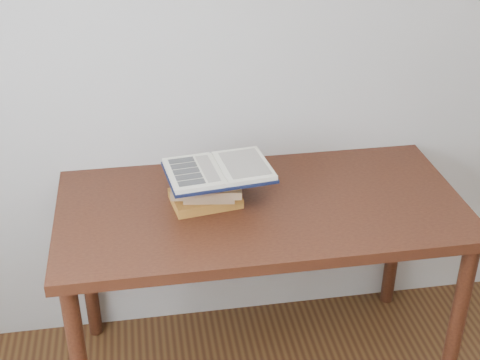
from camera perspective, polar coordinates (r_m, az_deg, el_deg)
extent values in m
cube|color=#BBB9B1|center=(2.61, 2.20, 11.73)|extent=(3.50, 0.04, 2.60)
cube|color=#492312|center=(2.49, 1.82, -2.40)|extent=(1.50, 0.75, 0.04)
cylinder|color=#492312|center=(2.69, 17.96, -11.84)|extent=(0.06, 0.06, 0.76)
cylinder|color=#492312|center=(2.95, -12.92, -6.95)|extent=(0.06, 0.06, 0.76)
cylinder|color=#492312|center=(3.14, 13.10, -4.50)|extent=(0.06, 0.06, 0.76)
cube|color=#A97826|center=(2.47, -2.98, -1.56)|extent=(0.27, 0.20, 0.04)
cube|color=#A08052|center=(2.45, -2.64, -0.91)|extent=(0.20, 0.18, 0.03)
cube|color=#A08052|center=(2.43, -2.88, -0.42)|extent=(0.27, 0.21, 0.03)
cube|color=#A97826|center=(2.41, -2.74, 0.05)|extent=(0.21, 0.16, 0.03)
cube|color=black|center=(2.41, -1.83, 0.66)|extent=(0.40, 0.30, 0.01)
cube|color=beige|center=(2.39, -4.01, 0.64)|extent=(0.21, 0.27, 0.02)
cube|color=beige|center=(2.43, 0.30, 1.24)|extent=(0.21, 0.27, 0.02)
cylinder|color=beige|center=(2.41, -1.84, 0.91)|extent=(0.04, 0.25, 0.01)
cube|color=black|center=(2.45, -5.04, 1.68)|extent=(0.10, 0.05, 0.00)
cube|color=black|center=(2.42, -4.83, 1.23)|extent=(0.10, 0.05, 0.00)
cube|color=black|center=(2.38, -4.61, 0.76)|extent=(0.10, 0.05, 0.00)
cube|color=black|center=(2.34, -4.39, 0.28)|extent=(0.10, 0.05, 0.00)
cube|color=black|center=(2.31, -4.16, -0.21)|extent=(0.10, 0.05, 0.00)
cube|color=#BAB0A1|center=(2.40, -2.77, 1.01)|extent=(0.07, 0.21, 0.00)
cube|color=#BAB0A1|center=(2.43, 0.38, 1.45)|extent=(0.17, 0.22, 0.00)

